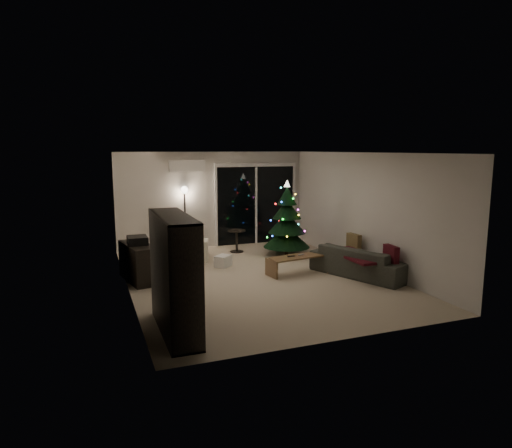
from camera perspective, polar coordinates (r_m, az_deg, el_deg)
The scene contains 18 objects.
room at distance 10.59m, azimuth -0.47°, elevation 0.92°, with size 6.50×7.51×2.60m.
bookshelf at distance 6.50m, azimuth -11.93°, elevation -6.35°, with size 0.43×1.68×1.68m, color black, non-canonical shape.
media_cabinet at distance 9.28m, azimuth -14.49°, elevation -4.68°, with size 0.44×1.18×0.74m, color black.
stereo at distance 9.19m, azimuth -14.61°, elevation -1.98°, with size 0.37×0.44×0.16m, color black.
armchair at distance 11.24m, azimuth -9.25°, elevation -2.07°, with size 0.78×0.80×0.73m, color brown.
ottoman at distance 10.69m, azimuth -7.48°, elevation -3.29°, with size 0.54×0.54×0.49m, color white.
cardboard_box_a at distance 8.82m, azimuth -10.77°, elevation -6.76°, with size 0.41×0.32×0.30m, color white.
cardboard_box_b at distance 10.14m, azimuth -4.14°, elevation -4.63°, with size 0.36×0.27×0.25m, color white.
side_table at distance 11.50m, azimuth -2.42°, elevation -2.14°, with size 0.45×0.45×0.56m, color black.
floor_lamp at distance 11.94m, azimuth -8.85°, elevation 0.61°, with size 0.25×0.25×1.55m, color black.
sofa at distance 9.61m, azimuth 12.91°, elevation -4.56°, with size 2.05×0.80×0.60m, color #4D5049.
sofa_throw at distance 9.52m, azimuth 12.44°, elevation -3.84°, with size 0.64×1.48×0.05m, color #40090E.
cushion_a at distance 10.22m, azimuth 12.13°, elevation -2.31°, with size 0.12×0.39×0.39m, color olive.
cushion_b at distance 9.18m, azimuth 16.51°, elevation -3.81°, with size 0.12×0.39×0.39m, color #40090E.
coffee_table at distance 9.52m, azimuth 5.21°, elevation -5.14°, with size 1.23×0.43×0.39m, color brown, non-canonical shape.
remote_a at distance 9.41m, azimuth 4.41°, elevation -4.02°, with size 0.15×0.05×0.02m, color black.
remote_b at distance 9.56m, azimuth 5.64°, elevation -3.83°, with size 0.14×0.04×0.02m, color slate.
christmas_tree at distance 11.06m, azimuth 3.87°, elevation 0.74°, with size 1.14×1.14×1.83m, color black.
Camera 1 is at (-3.16, -8.34, 2.58)m, focal length 32.00 mm.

